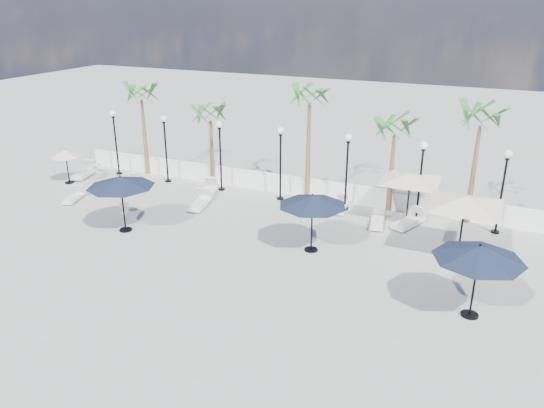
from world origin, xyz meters
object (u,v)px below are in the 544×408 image
at_px(lounger_4, 208,191).
at_px(parasol_navy_right, 479,253).
at_px(lounger_5, 377,221).
at_px(parasol_navy_left, 120,182).
at_px(lounger_0, 74,197).
at_px(parasol_cream_sq_b, 466,197).
at_px(parasol_cream_sq_a, 411,174).
at_px(lounger_1, 85,172).
at_px(lounger_6, 340,207).
at_px(lounger_7, 409,221).
at_px(parasol_cream_small, 65,154).
at_px(lounger_2, 132,184).
at_px(lounger_3, 200,203).
at_px(parasol_navy_mid, 312,201).

distance_m(lounger_4, parasol_navy_right, 15.27).
relative_size(lounger_5, parasol_navy_left, 0.61).
height_order(lounger_0, parasol_navy_right, parasol_navy_right).
xyz_separation_m(lounger_4, parasol_cream_sq_b, (12.90, -1.95, 2.32)).
height_order(lounger_5, parasol_navy_right, parasol_navy_right).
bearing_deg(parasol_cream_sq_a, lounger_1, -177.08).
height_order(parasol_navy_left, parasol_cream_sq_b, parasol_cream_sq_b).
height_order(lounger_6, parasol_cream_sq_b, parasol_cream_sq_b).
relative_size(lounger_7, parasol_navy_right, 0.72).
height_order(lounger_6, parasol_cream_small, parasol_cream_small).
relative_size(lounger_2, parasol_cream_small, 0.85).
bearing_deg(lounger_6, lounger_4, 178.73).
relative_size(lounger_3, lounger_4, 0.95).
relative_size(lounger_7, parasol_cream_small, 1.05).
bearing_deg(parasol_cream_sq_a, lounger_7, -69.18).
distance_m(lounger_6, parasol_navy_mid, 5.17).
height_order(lounger_2, parasol_navy_mid, parasol_navy_mid).
distance_m(lounger_2, parasol_cream_sq_a, 15.10).
bearing_deg(parasol_cream_small, lounger_7, 4.97).
bearing_deg(lounger_6, lounger_2, 178.48).
distance_m(lounger_4, parasol_navy_mid, 8.47).
height_order(lounger_0, lounger_5, lounger_5).
height_order(lounger_2, parasol_navy_left, parasol_navy_left).
bearing_deg(parasol_navy_mid, lounger_1, 166.31).
height_order(lounger_0, lounger_3, lounger_3).
xyz_separation_m(parasol_cream_sq_b, parasol_cream_small, (-21.21, 0.57, -0.85)).
xyz_separation_m(lounger_7, parasol_cream_sq_a, (-0.21, 0.56, 2.11)).
bearing_deg(lounger_3, parasol_cream_small, 166.30).
relative_size(lounger_5, lounger_6, 1.06).
distance_m(parasol_navy_mid, parasol_navy_right, 6.93).
xyz_separation_m(lounger_3, parasol_cream_sq_b, (12.44, -0.36, 2.33)).
xyz_separation_m(lounger_3, lounger_5, (8.68, 1.37, -0.02)).
distance_m(lounger_7, parasol_cream_small, 18.94).
relative_size(lounger_2, parasol_navy_left, 0.58).
distance_m(lounger_1, lounger_4, 8.32).
xyz_separation_m(lounger_6, parasol_cream_sq_a, (3.24, -0.02, 2.15)).
height_order(lounger_5, parasol_navy_left, parasol_navy_left).
height_order(lounger_4, parasol_cream_sq_a, parasol_cream_sq_a).
relative_size(lounger_2, lounger_5, 0.94).
bearing_deg(lounger_6, lounger_3, -167.87).
bearing_deg(lounger_2, parasol_cream_small, 174.12).
bearing_deg(lounger_5, parasol_cream_sq_b, -35.07).
distance_m(lounger_2, lounger_5, 13.74).
bearing_deg(lounger_0, parasol_navy_left, -39.11).
xyz_separation_m(lounger_2, parasol_navy_right, (18.33, -5.87, 2.10)).
bearing_deg(parasol_cream_sq_b, lounger_6, 154.59).
distance_m(lounger_2, lounger_4, 4.63).
bearing_deg(lounger_2, lounger_6, -12.67).
bearing_deg(parasol_navy_mid, lounger_4, 151.58).
bearing_deg(parasol_navy_left, parasol_navy_mid, 10.17).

